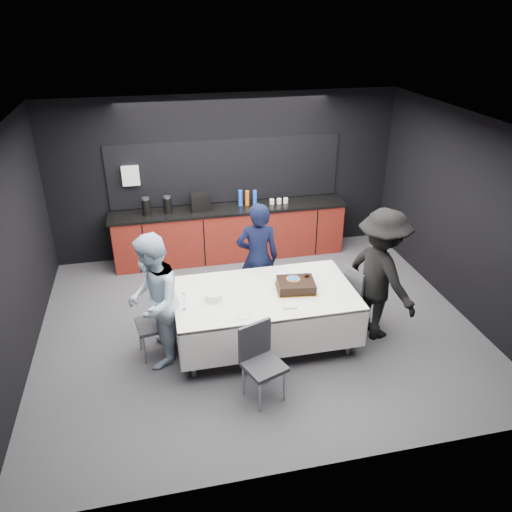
{
  "coord_description": "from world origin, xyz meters",
  "views": [
    {
      "loc": [
        -1.29,
        -5.73,
        4.11
      ],
      "look_at": [
        0.0,
        0.1,
        1.05
      ],
      "focal_mm": 35.0,
      "sensor_mm": 36.0,
      "label": 1
    }
  ],
  "objects_px": {
    "champagne_flute": "(183,298)",
    "chair_right": "(358,293)",
    "person_center": "(258,258)",
    "cake_assembly": "(296,285)",
    "chair_left": "(159,318)",
    "person_left": "(153,302)",
    "party_table": "(264,301)",
    "chair_near": "(260,357)",
    "person_right": "(380,275)",
    "plate_stack": "(214,296)"
  },
  "relations": [
    {
      "from": "party_table",
      "to": "plate_stack",
      "type": "height_order",
      "value": "plate_stack"
    },
    {
      "from": "cake_assembly",
      "to": "person_right",
      "type": "xyz_separation_m",
      "value": [
        1.12,
        -0.1,
        0.07
      ]
    },
    {
      "from": "chair_left",
      "to": "chair_right",
      "type": "distance_m",
      "value": 2.7
    },
    {
      "from": "plate_stack",
      "to": "chair_left",
      "type": "xyz_separation_m",
      "value": [
        -0.69,
        0.11,
        -0.3
      ]
    },
    {
      "from": "cake_assembly",
      "to": "person_left",
      "type": "height_order",
      "value": "person_left"
    },
    {
      "from": "champagne_flute",
      "to": "chair_right",
      "type": "relative_size",
      "value": 0.24
    },
    {
      "from": "chair_right",
      "to": "person_right",
      "type": "height_order",
      "value": "person_right"
    },
    {
      "from": "chair_left",
      "to": "plate_stack",
      "type": "bearing_deg",
      "value": -9.43
    },
    {
      "from": "party_table",
      "to": "chair_right",
      "type": "bearing_deg",
      "value": 4.2
    },
    {
      "from": "person_center",
      "to": "chair_near",
      "type": "bearing_deg",
      "value": 83.04
    },
    {
      "from": "chair_left",
      "to": "chair_near",
      "type": "relative_size",
      "value": 1.0
    },
    {
      "from": "cake_assembly",
      "to": "chair_near",
      "type": "distance_m",
      "value": 1.2
    },
    {
      "from": "party_table",
      "to": "person_left",
      "type": "bearing_deg",
      "value": -177.33
    },
    {
      "from": "party_table",
      "to": "person_right",
      "type": "bearing_deg",
      "value": -4.67
    },
    {
      "from": "chair_near",
      "to": "person_right",
      "type": "xyz_separation_m",
      "value": [
        1.81,
        0.84,
        0.38
      ]
    },
    {
      "from": "party_table",
      "to": "champagne_flute",
      "type": "bearing_deg",
      "value": -170.08
    },
    {
      "from": "cake_assembly",
      "to": "champagne_flute",
      "type": "height_order",
      "value": "champagne_flute"
    },
    {
      "from": "champagne_flute",
      "to": "chair_near",
      "type": "height_order",
      "value": "champagne_flute"
    },
    {
      "from": "plate_stack",
      "to": "person_right",
      "type": "relative_size",
      "value": 0.12
    },
    {
      "from": "person_left",
      "to": "person_right",
      "type": "xyz_separation_m",
      "value": [
        2.94,
        -0.06,
        0.04
      ]
    },
    {
      "from": "champagne_flute",
      "to": "chair_near",
      "type": "relative_size",
      "value": 0.24
    },
    {
      "from": "champagne_flute",
      "to": "chair_left",
      "type": "xyz_separation_m",
      "value": [
        -0.31,
        0.25,
        -0.4
      ]
    },
    {
      "from": "person_left",
      "to": "chair_left",
      "type": "bearing_deg",
      "value": 169.21
    },
    {
      "from": "champagne_flute",
      "to": "person_right",
      "type": "xyz_separation_m",
      "value": [
        2.58,
        0.06,
        -0.03
      ]
    },
    {
      "from": "plate_stack",
      "to": "chair_near",
      "type": "xyz_separation_m",
      "value": [
        0.39,
        -0.92,
        -0.3
      ]
    },
    {
      "from": "chair_right",
      "to": "champagne_flute",
      "type": "bearing_deg",
      "value": -173.28
    },
    {
      "from": "champagne_flute",
      "to": "chair_near",
      "type": "distance_m",
      "value": 1.17
    },
    {
      "from": "cake_assembly",
      "to": "chair_near",
      "type": "height_order",
      "value": "cake_assembly"
    },
    {
      "from": "plate_stack",
      "to": "party_table",
      "type": "bearing_deg",
      "value": 3.76
    },
    {
      "from": "party_table",
      "to": "chair_right",
      "type": "height_order",
      "value": "chair_right"
    },
    {
      "from": "person_left",
      "to": "party_table",
      "type": "bearing_deg",
      "value": 101.95
    },
    {
      "from": "cake_assembly",
      "to": "champagne_flute",
      "type": "relative_size",
      "value": 2.48
    },
    {
      "from": "person_right",
      "to": "chair_near",
      "type": "bearing_deg",
      "value": 96.02
    },
    {
      "from": "chair_left",
      "to": "person_left",
      "type": "xyz_separation_m",
      "value": [
        -0.05,
        -0.14,
        0.33
      ]
    },
    {
      "from": "champagne_flute",
      "to": "chair_left",
      "type": "bearing_deg",
      "value": 140.51
    },
    {
      "from": "chair_right",
      "to": "plate_stack",
      "type": "bearing_deg",
      "value": -175.94
    },
    {
      "from": "cake_assembly",
      "to": "champagne_flute",
      "type": "xyz_separation_m",
      "value": [
        -1.46,
        -0.16,
        0.09
      ]
    },
    {
      "from": "party_table",
      "to": "person_right",
      "type": "relative_size",
      "value": 1.27
    },
    {
      "from": "plate_stack",
      "to": "chair_right",
      "type": "height_order",
      "value": "chair_right"
    },
    {
      "from": "chair_left",
      "to": "person_right",
      "type": "distance_m",
      "value": 2.92
    },
    {
      "from": "plate_stack",
      "to": "champagne_flute",
      "type": "height_order",
      "value": "champagne_flute"
    },
    {
      "from": "person_right",
      "to": "person_center",
      "type": "bearing_deg",
      "value": 37.7
    },
    {
      "from": "cake_assembly",
      "to": "chair_left",
      "type": "height_order",
      "value": "cake_assembly"
    },
    {
      "from": "cake_assembly",
      "to": "person_right",
      "type": "height_order",
      "value": "person_right"
    },
    {
      "from": "person_center",
      "to": "cake_assembly",
      "type": "bearing_deg",
      "value": 115.27
    },
    {
      "from": "party_table",
      "to": "person_left",
      "type": "relative_size",
      "value": 1.34
    },
    {
      "from": "chair_near",
      "to": "person_right",
      "type": "height_order",
      "value": "person_right"
    },
    {
      "from": "champagne_flute",
      "to": "chair_right",
      "type": "xyz_separation_m",
      "value": [
        2.39,
        0.28,
        -0.4
      ]
    },
    {
      "from": "person_right",
      "to": "chair_right",
      "type": "bearing_deg",
      "value": 20.95
    },
    {
      "from": "champagne_flute",
      "to": "party_table",
      "type": "bearing_deg",
      "value": 9.92
    }
  ]
}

